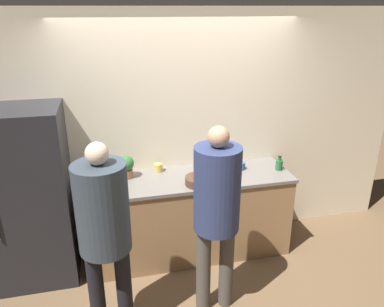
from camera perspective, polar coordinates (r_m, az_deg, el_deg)
ground_plane at (r=4.11m, az=0.52°, el=-17.57°), size 14.00×14.00×0.00m
wall_back at (r=4.11m, az=-1.84°, el=3.15°), size 5.20×0.06×2.60m
counter at (r=4.16m, az=-0.75°, el=-9.31°), size 2.21×0.70×0.93m
refrigerator at (r=3.95m, az=-23.53°, el=-6.12°), size 0.77×0.69×1.76m
person_left at (r=2.99m, az=-13.30°, el=-10.19°), size 0.41×0.41×1.70m
person_center at (r=3.14m, az=3.78°, el=-7.69°), size 0.39×0.39×1.74m
fruit_bowl at (r=3.76m, az=1.12°, el=-4.13°), size 0.28×0.28×0.12m
utensil_crock at (r=4.06m, az=-14.34°, el=-2.30°), size 0.11×0.11×0.27m
bottle_green at (r=4.19m, az=13.14°, el=-1.63°), size 0.08×0.08×0.16m
bottle_dark at (r=3.92m, az=3.09°, el=-2.76°), size 0.05×0.05×0.15m
cup_yellow at (r=4.06m, az=-5.14°, el=-2.15°), size 0.09×0.09×0.09m
cup_blue at (r=4.14m, az=7.48°, el=-1.87°), size 0.09×0.09×0.08m
potted_plant at (r=3.93m, az=-9.99°, el=-1.90°), size 0.16×0.16×0.24m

